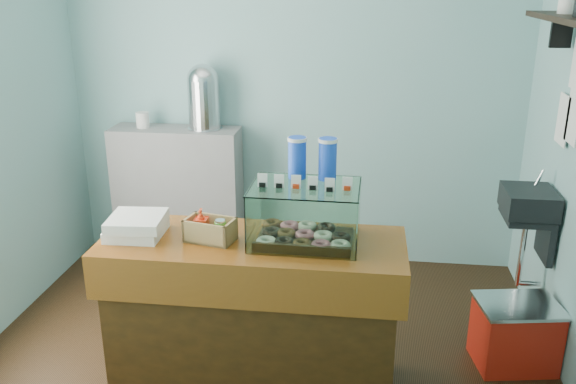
# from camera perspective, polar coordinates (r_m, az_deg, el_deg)

# --- Properties ---
(ground) EXTENTS (3.50, 3.50, 0.00)m
(ground) POSITION_cam_1_polar(r_m,az_deg,el_deg) (3.86, -2.38, -15.33)
(ground) COLOR black
(ground) RESTS_ON ground
(room_shell) EXTENTS (3.54, 3.04, 2.82)m
(room_shell) POSITION_cam_1_polar(r_m,az_deg,el_deg) (3.21, -2.33, 10.57)
(room_shell) COLOR #7AB3B2
(room_shell) RESTS_ON ground
(counter) EXTENTS (1.60, 0.60, 0.90)m
(counter) POSITION_cam_1_polar(r_m,az_deg,el_deg) (3.40, -3.23, -11.40)
(counter) COLOR #44260D
(counter) RESTS_ON ground
(back_shelf) EXTENTS (1.00, 0.32, 1.10)m
(back_shelf) POSITION_cam_1_polar(r_m,az_deg,el_deg) (4.96, -10.19, -0.32)
(back_shelf) COLOR gray
(back_shelf) RESTS_ON ground
(display_case) EXTENTS (0.56, 0.42, 0.52)m
(display_case) POSITION_cam_1_polar(r_m,az_deg,el_deg) (3.15, 1.69, -1.60)
(display_case) COLOR #34210F
(display_case) RESTS_ON counter
(condiment_crate) EXTENTS (0.28, 0.20, 0.17)m
(condiment_crate) POSITION_cam_1_polar(r_m,az_deg,el_deg) (3.20, -7.39, -3.50)
(condiment_crate) COLOR tan
(condiment_crate) RESTS_ON counter
(pastry_boxes) EXTENTS (0.31, 0.31, 0.11)m
(pastry_boxes) POSITION_cam_1_polar(r_m,az_deg,el_deg) (3.33, -13.98, -3.07)
(pastry_boxes) COLOR white
(pastry_boxes) RESTS_ON counter
(coffee_urn) EXTENTS (0.27, 0.27, 0.50)m
(coffee_urn) POSITION_cam_1_polar(r_m,az_deg,el_deg) (4.70, -7.90, 8.96)
(coffee_urn) COLOR silver
(coffee_urn) RESTS_ON back_shelf
(red_cooler) EXTENTS (0.52, 0.43, 0.41)m
(red_cooler) POSITION_cam_1_polar(r_m,az_deg,el_deg) (3.94, 20.48, -12.33)
(red_cooler) COLOR red
(red_cooler) RESTS_ON ground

